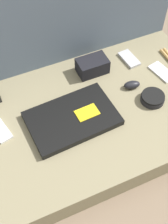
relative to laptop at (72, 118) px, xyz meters
name	(u,v)px	position (x,y,z in m)	size (l,w,h in m)	color
ground_plane	(84,130)	(0.05, 0.01, -0.12)	(8.00, 8.00, 0.00)	#7A6651
couch_seat	(84,122)	(0.05, 0.01, -0.07)	(1.16, 0.65, 0.11)	#847A5B
couch_backrest	(45,26)	(0.05, 0.43, 0.13)	(1.16, 0.20, 0.50)	slate
laptop	(72,118)	(0.00, 0.00, 0.00)	(0.36, 0.24, 0.03)	black
computer_mouse	(132,85)	(0.30, 0.06, 0.00)	(0.08, 0.05, 0.03)	black
speaker_puck	(153,98)	(0.35, -0.04, 0.00)	(0.10, 0.10, 0.03)	black
phone_silver	(0,130)	(-0.28, 0.07, -0.01)	(0.08, 0.13, 0.01)	silver
phone_black	(162,72)	(0.47, 0.08, -0.01)	(0.08, 0.13, 0.01)	silver
phone_small	(129,59)	(0.38, 0.21, -0.01)	(0.07, 0.12, 0.01)	#B7B7BC
camera_pouch	(92,66)	(0.19, 0.21, 0.02)	(0.13, 0.09, 0.07)	black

